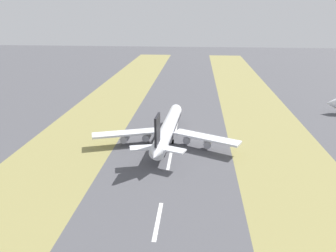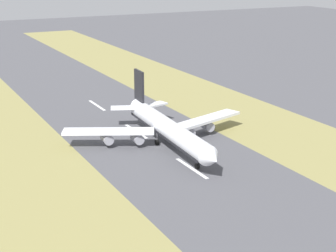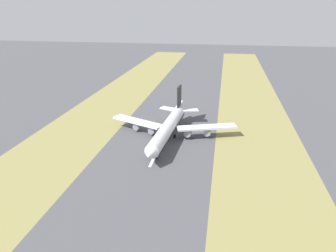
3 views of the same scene
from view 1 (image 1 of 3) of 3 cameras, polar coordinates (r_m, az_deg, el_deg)
ground_plane at (r=146.36m, az=0.87°, el=-2.94°), size 800.00×800.00×0.00m
grass_median_west at (r=155.95m, az=-15.86°, el=-2.27°), size 40.00×600.00×0.01m
grass_median_east at (r=150.24m, az=18.28°, el=-3.37°), size 40.00×600.00×0.01m
centreline_dash_near at (r=96.06m, az=-1.77°, el=-16.16°), size 1.20×18.00×0.01m
centreline_dash_mid at (r=130.44m, az=0.30°, el=-5.87°), size 1.20×18.00×0.01m
centreline_dash_far at (r=167.34m, az=1.44°, el=0.01°), size 1.20×18.00×0.01m
airplane_main_jet at (r=144.94m, az=-0.11°, el=-0.61°), size 64.01×67.21×20.20m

